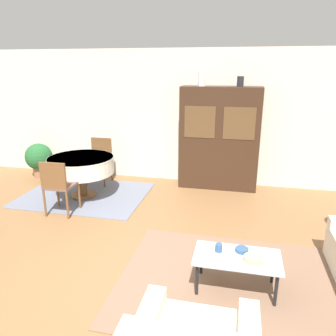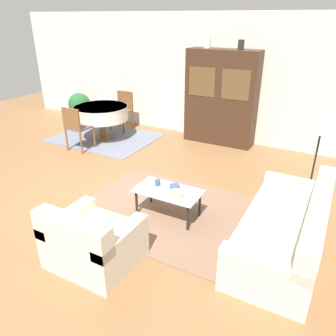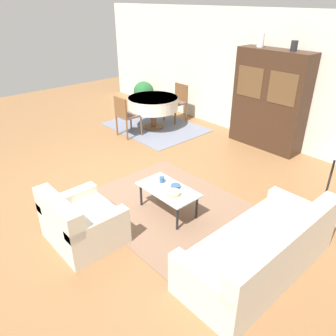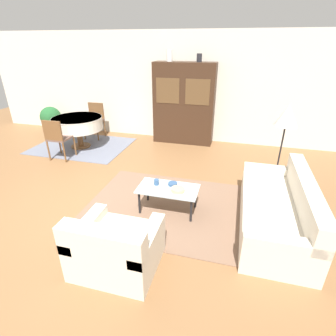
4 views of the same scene
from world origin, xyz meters
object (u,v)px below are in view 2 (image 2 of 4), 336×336
object	(u,v)px
bowl	(177,193)
coffee_table	(168,193)
armchair	(92,242)
dining_chair_far	(123,108)
cup	(157,182)
potted_plant	(80,105)
couch	(287,231)
floor_lamp	(323,123)
vase_short	(241,45)
vase_tall	(207,41)
dining_chair_near	(76,125)
dining_table	(101,113)
bowl_small	(175,186)
display_cabinet	(221,98)

from	to	relation	value
bowl	coffee_table	bearing A→B (deg)	163.08
armchair	dining_chair_far	xyz separation A→B (m)	(-2.60, 4.22, 0.26)
cup	potted_plant	size ratio (longest dim) A/B	0.12
bowl	couch	bearing A→B (deg)	2.17
floor_lamp	vase_short	xyz separation A→B (m)	(-1.81, 1.91, 0.82)
cup	vase_tall	distance (m)	3.62
armchair	bowl	world-z (taller)	armchair
coffee_table	cup	distance (m)	0.23
bowl	vase_tall	bearing A→B (deg)	107.04
armchair	dining_chair_near	distance (m)	3.67
dining_table	dining_chair_far	distance (m)	0.82
coffee_table	bowl	world-z (taller)	bowl
armchair	bowl_small	size ratio (longest dim) A/B	6.51
couch	display_cabinet	world-z (taller)	display_cabinet
dining_chair_far	vase_tall	world-z (taller)	vase_tall
cup	coffee_table	bearing A→B (deg)	-16.63
dining_chair_near	cup	distance (m)	2.95
dining_chair_near	display_cabinet	bearing A→B (deg)	37.99
potted_plant	dining_chair_far	bearing A→B (deg)	-2.03
bowl_small	dining_table	bearing A→B (deg)	145.49
dining_chair_far	bowl_small	world-z (taller)	dining_chair_far
armchair	dining_chair_near	size ratio (longest dim) A/B	1.02
floor_lamp	vase_short	world-z (taller)	vase_short
cup	potted_plant	world-z (taller)	potted_plant
armchair	dining_chair_far	world-z (taller)	dining_chair_far
floor_lamp	bowl_small	distance (m)	2.20
armchair	dining_table	xyz separation A→B (m)	(-2.60, 3.40, 0.33)
vase_short	potted_plant	bearing A→B (deg)	-177.09
coffee_table	dining_table	xyz separation A→B (m)	(-2.88, 2.12, 0.25)
display_cabinet	bowl	world-z (taller)	display_cabinet
dining_chair_far	cup	bearing A→B (deg)	132.91
floor_lamp	cup	distance (m)	2.41
coffee_table	cup	world-z (taller)	cup
display_cabinet	dining_chair_near	distance (m)	3.12
dining_chair_near	bowl	distance (m)	3.34
vase_short	potted_plant	size ratio (longest dim) A/B	0.25
display_cabinet	couch	bearing A→B (deg)	-57.27
display_cabinet	cup	bearing A→B (deg)	-85.53
armchair	potted_plant	world-z (taller)	armchair
bowl	bowl_small	bearing A→B (deg)	126.58
dining_chair_far	vase_short	size ratio (longest dim) A/B	4.96
dining_table	bowl	xyz separation A→B (m)	(3.05, -2.17, -0.18)
display_cabinet	dining_chair_far	bearing A→B (deg)	-173.74
display_cabinet	vase_tall	xyz separation A→B (m)	(-0.38, 0.00, 1.13)
vase_tall	potted_plant	size ratio (longest dim) A/B	0.36
couch	dining_chair_far	world-z (taller)	dining_chair_far
dining_chair_near	dining_table	bearing A→B (deg)	90.00
coffee_table	floor_lamp	bearing A→B (deg)	37.36
dining_table	dining_chair_far	world-z (taller)	dining_chair_far
display_cabinet	floor_lamp	xyz separation A→B (m)	(2.15, -1.91, 0.27)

